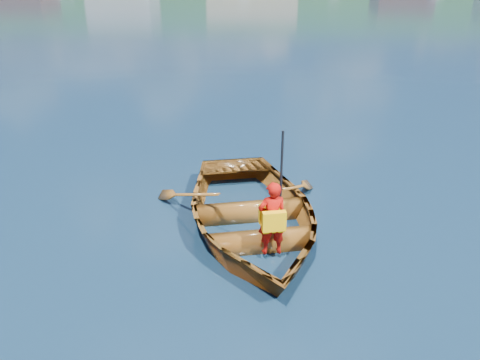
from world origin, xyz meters
TOP-DOWN VIEW (x-y plane):
  - ground at (0.00, 0.00)m, footprint 600.00×600.00m
  - rowboat at (0.83, 0.70)m, footprint 3.97×4.90m
  - child_paddler at (1.17, -0.14)m, footprint 0.47×0.40m

SIDE VIEW (x-z plane):
  - ground at x=0.00m, z-range 0.00..0.00m
  - rowboat at x=0.83m, z-range -0.15..0.75m
  - child_paddler at x=1.17m, z-range -0.25..1.61m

